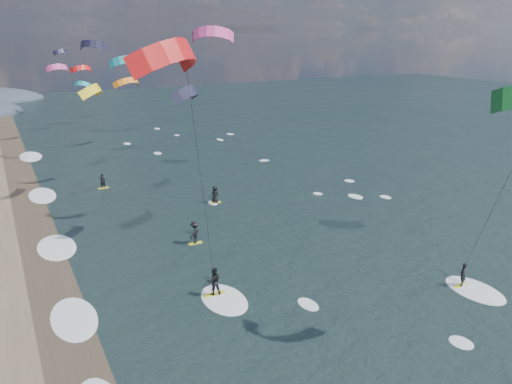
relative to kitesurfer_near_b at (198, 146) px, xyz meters
name	(u,v)px	position (x,y,z in m)	size (l,w,h in m)	color
wet_sand_strip	(77,372)	(-6.52, 0.63, -10.74)	(3.00, 240.00, 0.00)	#382D23
kitesurfer_near_b	(198,146)	(0.00, 0.00, 0.00)	(7.15, 9.26, 16.09)	yellow
far_kitesurfers	(186,212)	(5.30, 17.13, -9.86)	(9.70, 18.79, 1.83)	yellow
bg_kite_field	(105,66)	(4.82, 43.42, 0.84)	(12.04, 71.47, 9.96)	teal
shoreline_surf	(85,318)	(-5.32, 5.38, -10.74)	(2.40, 79.40, 0.11)	white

